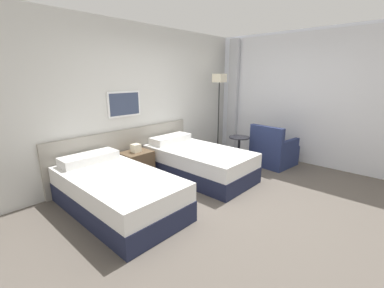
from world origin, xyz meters
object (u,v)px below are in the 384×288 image
(bed_near_window, at_px, (198,162))
(armchair, at_px, (273,152))
(bed_near_door, at_px, (117,191))
(floor_lamp, at_px, (219,88))
(side_table, at_px, (239,146))
(nightstand, at_px, (137,165))

(bed_near_window, distance_m, armchair, 1.69)
(bed_near_door, bearing_deg, armchair, -12.90)
(floor_lamp, xyz_separation_m, armchair, (0.13, -1.33, -1.26))
(bed_near_door, distance_m, armchair, 3.28)
(bed_near_door, bearing_deg, bed_near_window, 0.00)
(floor_lamp, height_order, armchair, floor_lamp)
(side_table, bearing_deg, bed_near_door, 174.66)
(bed_near_door, bearing_deg, side_table, -5.34)
(bed_near_window, distance_m, floor_lamp, 1.97)
(floor_lamp, height_order, side_table, floor_lamp)
(bed_near_window, xyz_separation_m, side_table, (0.97, -0.25, 0.15))
(bed_near_door, xyz_separation_m, nightstand, (0.84, 0.71, -0.01))
(bed_near_window, relative_size, floor_lamp, 1.06)
(floor_lamp, bearing_deg, armchair, -84.41)
(nightstand, relative_size, armchair, 0.76)
(bed_near_window, bearing_deg, armchair, -25.77)
(side_table, height_order, armchair, armchair)
(bed_near_door, height_order, armchair, armchair)
(floor_lamp, distance_m, side_table, 1.46)
(armchair, bearing_deg, side_table, 54.38)
(bed_near_door, relative_size, floor_lamp, 1.06)
(bed_near_door, distance_m, floor_lamp, 3.37)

